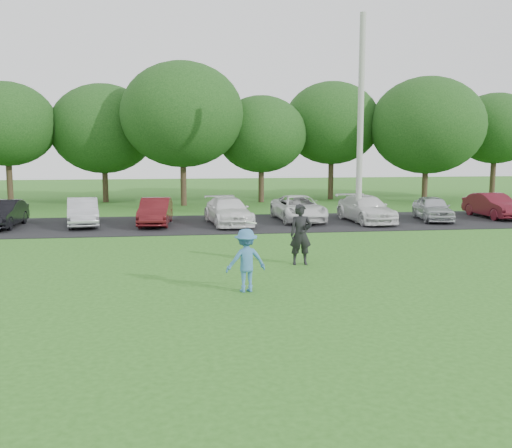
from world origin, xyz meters
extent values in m
plane|color=#2C621C|center=(0.00, 0.00, 0.00)|extent=(100.00, 100.00, 0.00)
cube|color=black|center=(0.00, 13.00, 0.01)|extent=(32.00, 6.50, 0.03)
cylinder|color=#A8A9A3|center=(6.10, 12.43, 4.81)|extent=(0.28, 0.28, 9.62)
imported|color=teal|center=(-0.66, 0.52, 0.80)|extent=(1.12, 0.77, 1.60)
cylinder|color=white|center=(-0.54, 0.38, 1.78)|extent=(0.28, 0.27, 0.12)
imported|color=black|center=(1.40, 3.56, 0.94)|extent=(0.70, 0.47, 1.87)
cube|color=black|center=(1.58, 3.38, 1.21)|extent=(0.14, 0.11, 0.10)
imported|color=black|center=(-10.07, 13.07, 0.63)|extent=(1.34, 3.68, 1.21)
imported|color=silver|center=(-6.64, 13.12, 0.65)|extent=(1.94, 3.96, 1.25)
imported|color=#501115|center=(-3.38, 12.91, 0.65)|extent=(1.55, 3.83, 1.24)
imported|color=white|center=(-0.05, 12.62, 0.65)|extent=(2.27, 4.43, 1.23)
imported|color=white|center=(3.42, 13.39, 0.64)|extent=(2.23, 4.47, 1.22)
imported|color=silver|center=(6.55, 12.64, 0.65)|extent=(2.16, 4.42, 1.24)
imported|color=#B8BAC0|center=(9.95, 12.70, 0.62)|extent=(1.95, 3.67, 1.19)
imported|color=#56121D|center=(13.42, 13.30, 0.65)|extent=(1.50, 3.80, 1.23)
cylinder|color=#38281C|center=(-12.50, 23.00, 1.35)|extent=(0.36, 0.36, 2.70)
ellipsoid|color=#214C19|center=(-12.50, 23.00, 4.93)|extent=(5.94, 5.94, 5.05)
cylinder|color=#38281C|center=(-7.00, 24.40, 1.10)|extent=(0.36, 0.36, 2.20)
ellipsoid|color=#214C19|center=(-7.00, 24.40, 4.71)|extent=(6.68, 6.68, 5.68)
cylinder|color=#38281C|center=(-2.00, 21.60, 1.35)|extent=(0.36, 0.36, 2.70)
ellipsoid|color=#214C19|center=(-2.00, 21.60, 5.48)|extent=(7.42, 7.42, 6.31)
cylinder|color=#38281C|center=(3.00, 23.00, 1.10)|extent=(0.36, 0.36, 2.20)
ellipsoid|color=#214C19|center=(3.00, 23.00, 4.36)|extent=(5.76, 5.76, 4.90)
cylinder|color=#38281C|center=(8.00, 24.40, 1.35)|extent=(0.36, 0.36, 2.70)
ellipsoid|color=#214C19|center=(8.00, 24.40, 5.14)|extent=(6.50, 6.50, 5.53)
cylinder|color=#38281C|center=(13.50, 21.60, 1.10)|extent=(0.36, 0.36, 2.20)
ellipsoid|color=#214C19|center=(13.50, 21.60, 4.92)|extent=(7.24, 7.24, 6.15)
cylinder|color=#38281C|center=(19.00, 23.00, 1.35)|extent=(0.36, 0.36, 2.70)
ellipsoid|color=#214C19|center=(19.00, 23.00, 4.79)|extent=(5.58, 5.58, 4.74)
camera|label=1|loc=(-2.31, -13.44, 3.67)|focal=40.00mm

